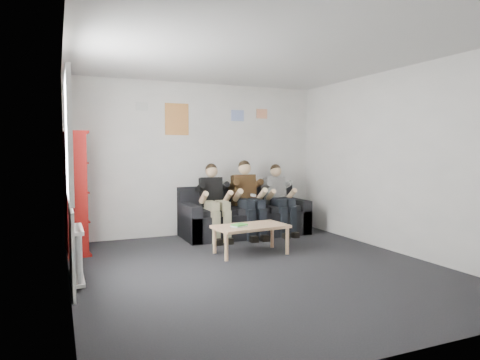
# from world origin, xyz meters

# --- Properties ---
(room_shell) EXTENTS (5.00, 5.00, 5.00)m
(room_shell) POSITION_xyz_m (0.00, 0.00, 1.35)
(room_shell) COLOR black
(room_shell) RESTS_ON ground
(sofa) EXTENTS (2.23, 0.91, 0.86)m
(sofa) POSITION_xyz_m (0.70, 2.08, 0.31)
(sofa) COLOR black
(sofa) RESTS_ON ground
(bookshelf) EXTENTS (0.27, 0.80, 1.78)m
(bookshelf) POSITION_xyz_m (-2.09, 1.85, 0.89)
(bookshelf) COLOR maroon
(bookshelf) RESTS_ON ground
(coffee_table) EXTENTS (1.05, 0.58, 0.42)m
(coffee_table) POSITION_xyz_m (0.22, 0.74, 0.37)
(coffee_table) COLOR tan
(coffee_table) RESTS_ON ground
(game_cases) EXTENTS (0.23, 0.18, 0.03)m
(game_cases) POSITION_xyz_m (0.02, 0.70, 0.44)
(game_cases) COLOR silver
(game_cases) RESTS_ON coffee_table
(person_left) EXTENTS (0.38, 0.81, 1.28)m
(person_left) POSITION_xyz_m (0.08, 1.88, 0.65)
(person_left) COLOR black
(person_left) RESTS_ON sofa
(person_middle) EXTENTS (0.40, 0.86, 1.33)m
(person_middle) POSITION_xyz_m (0.70, 1.88, 0.67)
(person_middle) COLOR #50361A
(person_middle) RESTS_ON sofa
(person_right) EXTENTS (0.37, 0.78, 1.26)m
(person_right) POSITION_xyz_m (1.32, 1.88, 0.64)
(person_right) COLOR silver
(person_right) RESTS_ON sofa
(radiator) EXTENTS (0.10, 0.64, 0.60)m
(radiator) POSITION_xyz_m (-2.15, 0.20, 0.35)
(radiator) COLOR white
(radiator) RESTS_ON ground
(window) EXTENTS (0.05, 1.30, 2.36)m
(window) POSITION_xyz_m (-2.22, 0.20, 1.03)
(window) COLOR white
(window) RESTS_ON room_shell
(poster_large) EXTENTS (0.42, 0.01, 0.55)m
(poster_large) POSITION_xyz_m (-0.40, 2.49, 2.05)
(poster_large) COLOR gold
(poster_large) RESTS_ON room_shell
(poster_blue) EXTENTS (0.25, 0.01, 0.20)m
(poster_blue) POSITION_xyz_m (0.75, 2.49, 2.15)
(poster_blue) COLOR #446EE7
(poster_blue) RESTS_ON room_shell
(poster_pink) EXTENTS (0.22, 0.01, 0.18)m
(poster_pink) POSITION_xyz_m (1.25, 2.49, 2.20)
(poster_pink) COLOR #E14696
(poster_pink) RESTS_ON room_shell
(poster_sign) EXTENTS (0.20, 0.01, 0.14)m
(poster_sign) POSITION_xyz_m (-1.00, 2.49, 2.25)
(poster_sign) COLOR silver
(poster_sign) RESTS_ON room_shell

